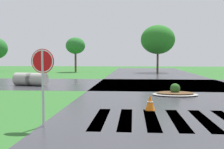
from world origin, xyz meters
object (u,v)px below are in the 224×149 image
(stop_sign, at_px, (43,69))
(median_island, at_px, (175,93))
(traffic_cone, at_px, (150,103))
(drainage_pipe_stack, at_px, (31,79))

(stop_sign, xyz_separation_m, median_island, (5.17, 7.44, -1.65))
(stop_sign, relative_size, traffic_cone, 3.78)
(stop_sign, bearing_deg, traffic_cone, 48.40)
(stop_sign, height_order, median_island, stop_sign)
(stop_sign, distance_m, traffic_cone, 4.78)
(median_island, relative_size, traffic_cone, 4.01)
(median_island, xyz_separation_m, drainage_pipe_stack, (-10.18, 4.62, 0.34))
(stop_sign, xyz_separation_m, traffic_cone, (3.49, 2.91, -1.49))
(traffic_cone, bearing_deg, drainage_pipe_stack, 132.88)
(drainage_pipe_stack, bearing_deg, traffic_cone, -47.12)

